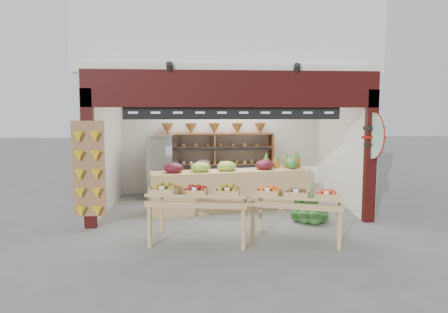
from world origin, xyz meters
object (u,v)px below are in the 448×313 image
watermelon_pile (308,211)px  display_table_left (193,194)px  mid_counter (231,188)px  display_table_right (294,196)px  cardboard_stack (187,195)px  back_shelving (214,151)px  refrigerator (162,167)px

watermelon_pile → display_table_left: bearing=-156.8°
mid_counter → display_table_right: bearing=-68.0°
cardboard_stack → watermelon_pile: size_ratio=1.34×
mid_counter → watermelon_pile: size_ratio=4.85×
display_table_left → watermelon_pile: bearing=23.2°
back_shelving → refrigerator: bearing=-158.5°
display_table_left → watermelon_pile: (2.32, 1.00, -0.58)m
mid_counter → display_table_right: mid_counter is taller
refrigerator → display_table_right: 4.26m
back_shelving → mid_counter: size_ratio=0.86×
mid_counter → cardboard_stack: bearing=155.2°
mid_counter → display_table_left: 2.32m
back_shelving → cardboard_stack: 1.74m
display_table_right → watermelon_pile: 1.34m
back_shelving → mid_counter: 1.90m
refrigerator → mid_counter: refrigerator is taller
mid_counter → display_table_right: 2.41m
back_shelving → display_table_right: back_shelving is taller
refrigerator → display_table_left: size_ratio=0.93×
cardboard_stack → display_table_left: display_table_left is taller
back_shelving → display_table_left: 3.94m
refrigerator → watermelon_pile: size_ratio=2.20×
mid_counter → display_table_right: (0.90, -2.22, 0.26)m
back_shelving → display_table_left: back_shelving is taller
display_table_left → watermelon_pile: 2.59m
refrigerator → display_table_right: (2.52, -3.43, -0.07)m
back_shelving → display_table_left: bearing=-98.3°
refrigerator → mid_counter: 2.05m
refrigerator → mid_counter: bearing=-26.8°
back_shelving → cardboard_stack: back_shelving is taller
display_table_left → watermelon_pile: size_ratio=2.35×
display_table_right → watermelon_pile: size_ratio=2.28×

